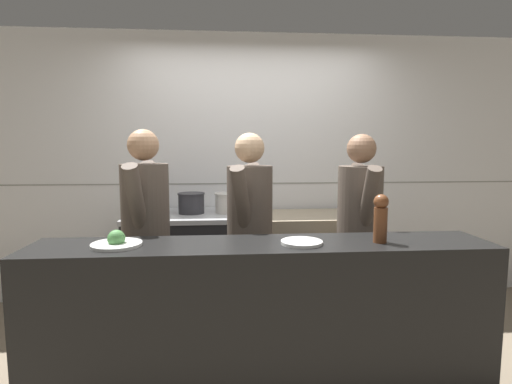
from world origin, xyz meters
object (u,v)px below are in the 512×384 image
(chef_line, at_px, (359,230))
(chef_sous, at_px, (250,232))
(stock_pot, at_px, (152,203))
(plated_dish_main, at_px, (116,242))
(sauce_pot, at_px, (191,203))
(oven_range, at_px, (192,263))
(plated_dish_appetiser, at_px, (302,242))
(chef_head_cook, at_px, (146,233))
(braising_pot, at_px, (229,202))
(pepper_mill, at_px, (381,217))

(chef_line, bearing_deg, chef_sous, -176.90)
(stock_pot, relative_size, plated_dish_main, 0.92)
(sauce_pot, bearing_deg, chef_sous, -56.85)
(plated_dish_main, bearing_deg, oven_range, 78.45)
(sauce_pot, height_order, plated_dish_main, sauce_pot)
(plated_dish_appetiser, distance_m, chef_head_cook, 1.19)
(braising_pot, height_order, plated_dish_main, braising_pot)
(stock_pot, bearing_deg, plated_dish_main, -87.54)
(stock_pot, xyz_separation_m, sauce_pot, (0.35, -0.01, 0.00))
(braising_pot, bearing_deg, chef_line, -37.37)
(plated_dish_appetiser, height_order, chef_head_cook, chef_head_cook)
(stock_pot, distance_m, chef_line, 1.80)
(chef_head_cook, height_order, chef_line, chef_head_cook)
(oven_range, height_order, sauce_pot, sauce_pot)
(sauce_pot, height_order, chef_head_cook, chef_head_cook)
(plated_dish_main, relative_size, chef_head_cook, 0.17)
(chef_line, bearing_deg, braising_pot, 144.88)
(oven_range, height_order, plated_dish_main, plated_dish_main)
(plated_dish_main, height_order, chef_sous, chef_sous)
(stock_pot, height_order, chef_line, chef_line)
(plated_dish_appetiser, bearing_deg, pepper_mill, 0.09)
(sauce_pot, relative_size, plated_dish_appetiser, 1.05)
(sauce_pot, height_order, plated_dish_appetiser, sauce_pot)
(stock_pot, height_order, pepper_mill, pepper_mill)
(plated_dish_main, relative_size, chef_sous, 0.17)
(stock_pot, relative_size, pepper_mill, 0.91)
(braising_pot, distance_m, plated_dish_appetiser, 1.50)
(plated_dish_main, height_order, chef_head_cook, chef_head_cook)
(plated_dish_main, bearing_deg, pepper_mill, -1.22)
(stock_pot, height_order, chef_sous, chef_sous)
(pepper_mill, height_order, chef_line, chef_line)
(pepper_mill, relative_size, chef_sous, 0.17)
(oven_range, height_order, plated_dish_appetiser, plated_dish_appetiser)
(stock_pot, xyz_separation_m, plated_dish_main, (0.06, -1.41, -0.01))
(chef_head_cook, xyz_separation_m, chef_sous, (0.73, 0.02, -0.01))
(stock_pot, xyz_separation_m, braising_pot, (0.69, 0.00, 0.00))
(plated_dish_appetiser, height_order, chef_sous, chef_sous)
(oven_range, xyz_separation_m, plated_dish_appetiser, (0.72, -1.43, 0.53))
(plated_dish_appetiser, bearing_deg, chef_line, 51.19)
(plated_dish_main, bearing_deg, chef_sous, 41.21)
(sauce_pot, height_order, chef_line, chef_line)
(pepper_mill, relative_size, chef_line, 0.17)
(plated_dish_main, distance_m, chef_sous, 1.02)
(braising_pot, relative_size, plated_dish_appetiser, 1.13)
(stock_pot, height_order, braising_pot, braising_pot)
(sauce_pot, xyz_separation_m, chef_sous, (0.48, -0.73, -0.12))
(oven_range, distance_m, sauce_pot, 0.56)
(oven_range, distance_m, pepper_mill, 1.96)
(stock_pot, distance_m, braising_pot, 0.69)
(plated_dish_appetiser, relative_size, pepper_mill, 0.84)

